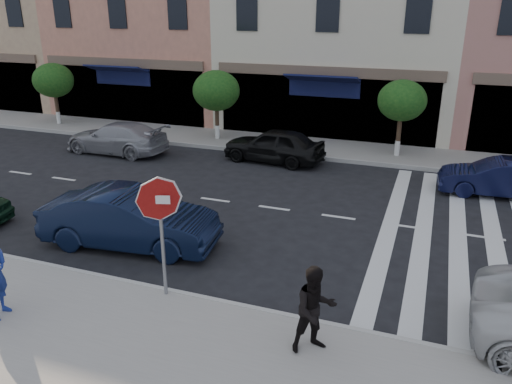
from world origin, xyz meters
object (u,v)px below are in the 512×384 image
(car_far_mid, at_px, (274,145))
(car_near_mid, at_px, (130,219))
(car_far_right, at_px, (499,178))
(stop_sign, at_px, (160,211))
(car_far_left, at_px, (116,138))
(walker, at_px, (315,310))

(car_far_mid, bearing_deg, car_near_mid, -1.93)
(car_far_mid, bearing_deg, car_far_right, 88.02)
(stop_sign, distance_m, car_far_mid, 10.47)
(stop_sign, height_order, car_far_mid, stop_sign)
(car_near_mid, distance_m, car_far_left, 9.16)
(car_far_left, distance_m, car_far_right, 14.70)
(walker, relative_size, car_far_mid, 0.40)
(car_near_mid, distance_m, car_far_right, 11.72)
(walker, height_order, car_near_mid, walker)
(car_far_left, bearing_deg, car_near_mid, 38.90)
(walker, height_order, car_far_mid, walker)
(stop_sign, height_order, car_near_mid, stop_sign)
(stop_sign, xyz_separation_m, car_near_mid, (-2.13, 1.97, -1.30))
(car_far_mid, bearing_deg, stop_sign, 11.26)
(stop_sign, bearing_deg, car_far_mid, 77.34)
(stop_sign, bearing_deg, car_near_mid, 118.91)
(stop_sign, bearing_deg, car_far_right, 34.41)
(stop_sign, distance_m, car_far_left, 12.11)
(walker, bearing_deg, car_far_right, 32.58)
(car_near_mid, bearing_deg, car_far_right, -58.36)
(car_far_left, relative_size, car_far_mid, 1.12)
(stop_sign, xyz_separation_m, car_far_right, (7.04, 9.27, -1.43))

